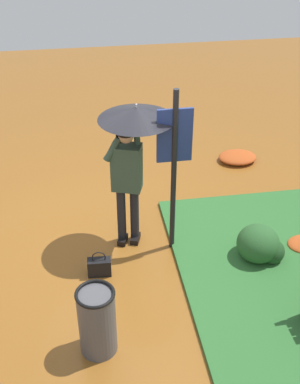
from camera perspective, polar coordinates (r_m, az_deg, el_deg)
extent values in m
plane|color=brown|center=(7.13, -2.85, -5.07)|extent=(18.00, 18.00, 0.00)
cylinder|color=black|center=(6.80, -3.28, -2.70)|extent=(0.12, 0.12, 0.86)
cylinder|color=black|center=(6.82, -1.78, -2.57)|extent=(0.12, 0.12, 0.86)
cube|color=black|center=(7.01, -3.15, -5.47)|extent=(0.17, 0.24, 0.08)
cube|color=black|center=(7.02, -1.68, -5.34)|extent=(0.17, 0.24, 0.08)
cube|color=#334738|center=(6.40, -2.69, 2.81)|extent=(0.44, 0.35, 0.64)
sphere|color=tan|center=(6.18, -2.80, 6.49)|extent=(0.20, 0.20, 0.20)
ellipsoid|color=black|center=(6.17, -2.81, 6.74)|extent=(0.20, 0.20, 0.15)
cylinder|color=#334738|center=(6.26, -4.67, 4.20)|extent=(0.18, 0.13, 0.18)
cylinder|color=#334738|center=(6.21, -4.34, 4.91)|extent=(0.24, 0.11, 0.33)
cube|color=black|center=(6.16, -3.61, 6.18)|extent=(0.07, 0.04, 0.14)
cylinder|color=#334738|center=(6.30, -1.28, 4.84)|extent=(0.11, 0.10, 0.09)
cylinder|color=#334738|center=(6.27, -1.44, 5.59)|extent=(0.10, 0.09, 0.23)
cylinder|color=#A5A5AD|center=(6.13, -1.56, 8.22)|extent=(0.02, 0.02, 0.41)
cone|color=black|center=(6.09, -1.57, 9.03)|extent=(0.96, 0.96, 0.16)
sphere|color=#A5A5AD|center=(6.05, -1.59, 9.98)|extent=(0.02, 0.02, 0.02)
cylinder|color=black|center=(6.30, 2.74, 1.94)|extent=(0.07, 0.07, 2.30)
cube|color=navy|center=(6.04, 2.84, 6.47)|extent=(0.44, 0.04, 0.70)
cube|color=silver|center=(6.06, 2.81, 6.55)|extent=(0.38, 0.01, 0.64)
cube|color=black|center=(6.48, -5.82, -8.56)|extent=(0.31, 0.16, 0.24)
torus|color=black|center=(6.37, -5.90, -7.48)|extent=(0.18, 0.02, 0.18)
cylinder|color=#4C4C51|center=(5.44, -6.06, -14.64)|extent=(0.40, 0.40, 0.80)
torus|color=black|center=(5.14, -6.34, -11.53)|extent=(0.42, 0.42, 0.04)
ellipsoid|color=#285628|center=(6.74, 12.28, -5.79)|extent=(0.57, 0.57, 0.51)
ellipsoid|color=#1E421E|center=(6.79, 13.78, -6.62)|extent=(0.34, 0.34, 0.34)
ellipsoid|color=#B74C1E|center=(9.03, 10.00, 3.95)|extent=(0.68, 0.54, 0.15)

